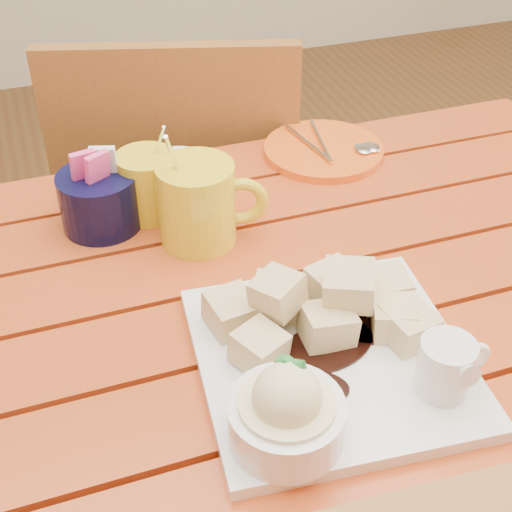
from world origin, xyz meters
name	(u,v)px	position (x,y,z in m)	size (l,w,h in m)	color
table	(270,375)	(0.00, 0.00, 0.64)	(1.20, 0.79, 0.75)	#9E4114
dessert_plate	(325,358)	(0.02, -0.12, 0.78)	(0.30, 0.30, 0.11)	white
coffee_mug_left	(146,184)	(-0.09, 0.25, 0.80)	(0.12, 0.08, 0.14)	yellow
coffee_mug_right	(199,202)	(-0.04, 0.17, 0.81)	(0.14, 0.10, 0.17)	yellow
cream_pitcher	(182,187)	(-0.05, 0.22, 0.80)	(0.11, 0.09, 0.09)	white
sugar_caddy	(100,199)	(-0.15, 0.24, 0.79)	(0.11, 0.11, 0.12)	black
orange_saucer	(324,150)	(0.21, 0.32, 0.76)	(0.19, 0.19, 0.02)	#F15B15
chair_far	(184,216)	(0.03, 0.58, 0.50)	(0.53, 0.53, 0.90)	brown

